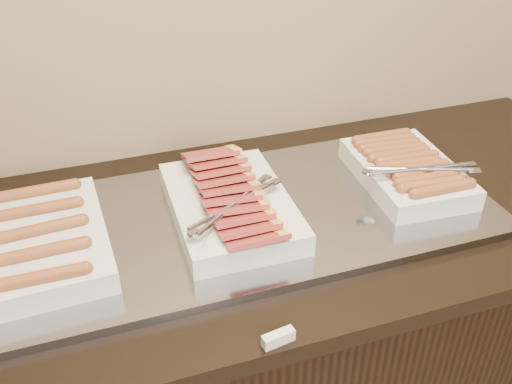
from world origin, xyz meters
TOP-DOWN VIEW (x-y plane):
  - counter at (0.00, 2.13)m, footprint 2.06×0.76m
  - warming_tray at (-0.03, 2.13)m, footprint 1.20×0.50m
  - dish_left at (-0.41, 2.13)m, footprint 0.25×0.36m
  - dish_center at (-0.02, 2.13)m, footprint 0.27×0.39m
  - dish_right at (0.42, 2.13)m, footprint 0.27×0.33m
  - label_holder at (-0.04, 1.77)m, footprint 0.06×0.03m

SIDE VIEW (x-z plane):
  - counter at x=0.00m, z-range 0.00..0.90m
  - warming_tray at x=-0.03m, z-range 0.90..0.92m
  - label_holder at x=-0.04m, z-range 0.90..0.92m
  - dish_left at x=-0.41m, z-range 0.91..0.98m
  - dish_center at x=-0.02m, z-range 0.91..1.00m
  - dish_right at x=0.42m, z-range 0.92..1.00m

